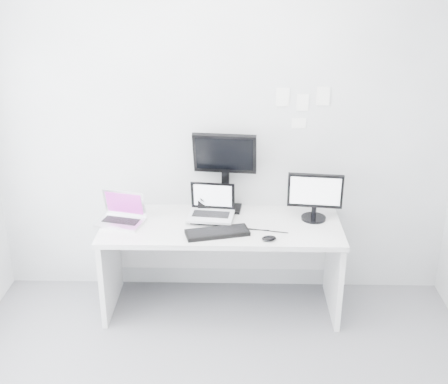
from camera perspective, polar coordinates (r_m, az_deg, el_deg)
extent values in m
plane|color=silver|center=(4.47, -0.14, 5.98)|extent=(3.60, 0.00, 3.60)
cube|color=silver|center=(4.54, -0.25, -7.31)|extent=(1.80, 0.70, 0.73)
cube|color=silver|center=(4.39, -10.25, -1.63)|extent=(0.38, 0.32, 0.25)
cube|color=black|center=(4.54, -1.95, -0.82)|extent=(0.11, 0.11, 0.19)
cube|color=silver|center=(4.36, -1.33, -1.16)|extent=(0.37, 0.30, 0.28)
cube|color=black|center=(4.48, 0.10, 2.12)|extent=(0.50, 0.22, 0.66)
cube|color=black|center=(4.42, 8.91, -0.42)|extent=(0.43, 0.23, 0.38)
cube|color=black|center=(4.21, -0.66, -4.01)|extent=(0.48, 0.27, 0.03)
ellipsoid|color=black|center=(4.13, 4.44, -4.55)|extent=(0.12, 0.09, 0.03)
cube|color=white|center=(4.41, 5.79, 9.25)|extent=(0.10, 0.00, 0.14)
cube|color=white|center=(4.43, 7.73, 8.70)|extent=(0.09, 0.00, 0.13)
cube|color=white|center=(4.44, 9.71, 9.27)|extent=(0.10, 0.00, 0.14)
cube|color=white|center=(4.47, 7.36, 6.72)|extent=(0.11, 0.00, 0.08)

